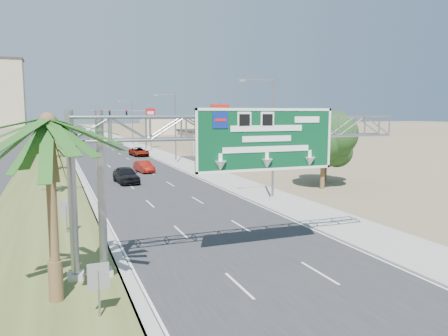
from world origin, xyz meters
name	(u,v)px	position (x,y,z in m)	size (l,w,h in m)	color
road	(90,141)	(0.00, 110.00, 0.01)	(12.00, 300.00, 0.02)	#28282B
sidewalk_right	(123,140)	(8.50, 110.00, 0.05)	(4.00, 300.00, 0.10)	#9E9B93
median_grass	(49,142)	(-10.00, 110.00, 0.06)	(7.00, 300.00, 0.12)	#404E22
opposing_road	(18,143)	(-17.00, 110.00, 0.01)	(8.00, 300.00, 0.02)	#28282B
sign_gantry	(233,139)	(-1.06, 9.93, 6.06)	(16.75, 1.24, 7.50)	gray
palm_near	(48,122)	(-9.20, 8.00, 6.93)	(5.70, 5.70, 8.35)	brown
palm_row_b	(47,140)	(-9.50, 32.00, 4.90)	(3.99, 3.99, 5.95)	brown
palm_row_c	(48,126)	(-9.50, 48.00, 5.66)	(3.99, 3.99, 6.75)	brown
palm_row_d	(49,131)	(-9.50, 66.00, 4.42)	(3.99, 3.99, 5.45)	brown
palm_row_e	(50,124)	(-9.50, 85.00, 5.09)	(3.99, 3.99, 6.15)	brown
palm_row_f	(50,123)	(-9.50, 110.00, 4.71)	(3.99, 3.99, 5.75)	brown
streetlight_near	(271,145)	(7.30, 22.00, 4.69)	(3.27, 0.44, 10.00)	gray
streetlight_mid	(174,131)	(7.30, 52.00, 4.69)	(3.27, 0.44, 10.00)	gray
streetlight_far	(132,125)	(7.30, 88.00, 4.69)	(3.27, 0.44, 10.00)	gray
signal_mast	(135,126)	(5.17, 71.97, 4.85)	(10.28, 0.71, 8.00)	gray
store_building	(231,141)	(22.00, 66.00, 2.00)	(18.00, 10.00, 4.00)	tan
oak_near	(323,142)	(15.00, 26.00, 4.53)	(4.50, 4.50, 6.80)	brown
oak_far	(325,146)	(18.00, 30.00, 3.82)	(3.50, 3.50, 5.60)	brown
median_signback_a	(98,280)	(-7.80, 6.00, 1.45)	(0.75, 0.08, 2.08)	gray
median_signback_b	(66,211)	(-8.50, 18.00, 1.45)	(0.75, 0.08, 2.08)	gray
tower_distant	(4,93)	(-32.00, 250.00, 17.50)	(20.00, 16.00, 35.00)	tan
building_distant_right	(172,127)	(30.00, 140.00, 2.50)	(20.00, 12.00, 5.00)	tan
car_left_lane	(126,175)	(-2.12, 36.32, 0.86)	(2.02, 5.03, 1.71)	black
car_mid_lane	(144,167)	(1.26, 43.96, 0.70)	(1.47, 4.22, 1.39)	maroon
car_right_lane	(139,152)	(4.48, 64.61, 0.73)	(2.44, 5.29, 1.47)	gray
car_far	(73,143)	(-4.97, 90.67, 0.74)	(2.08, 5.11, 1.48)	black
pole_sign_red_near	(220,118)	(10.42, 41.68, 6.68)	(2.41, 0.41, 8.54)	gray
pole_sign_blue	(203,123)	(10.77, 49.17, 5.90)	(1.99, 0.93, 7.93)	gray
pole_sign_red_far	(151,116)	(9.65, 79.08, 6.65)	(2.15, 1.11, 8.42)	gray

